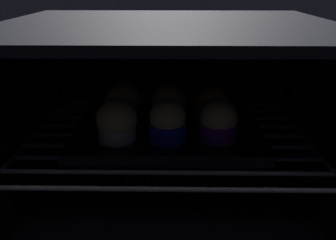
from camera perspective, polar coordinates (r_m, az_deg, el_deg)
oven_cavity at (r=71.21cm, az=0.06°, el=1.35°), size 59.00×47.00×37.00cm
oven_rack at (r=68.62cm, az=0.01°, el=-2.57°), size 54.80×42.00×0.80cm
baking_tray at (r=67.65cm, az=0.00°, el=-1.93°), size 34.92×26.02×2.20cm
muffin_row0_col0 at (r=62.67cm, az=-8.49°, el=-0.33°), size 7.43×7.43×7.65cm
muffin_row0_col1 at (r=61.83cm, az=-0.29°, el=-0.31°), size 6.84×6.84×7.67cm
muffin_row0_col2 at (r=62.92cm, az=8.31°, el=-0.32°), size 6.84×6.84×7.42cm
muffin_row1_col0 at (r=71.18cm, az=-7.44°, el=2.65°), size 7.34×7.34×8.46cm
muffin_row1_col1 at (r=70.48cm, az=-0.14°, el=2.48°), size 7.08×7.08×7.63cm
muffin_row1_col2 at (r=71.21cm, az=7.27°, el=2.35°), size 6.87×6.87×7.23cm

